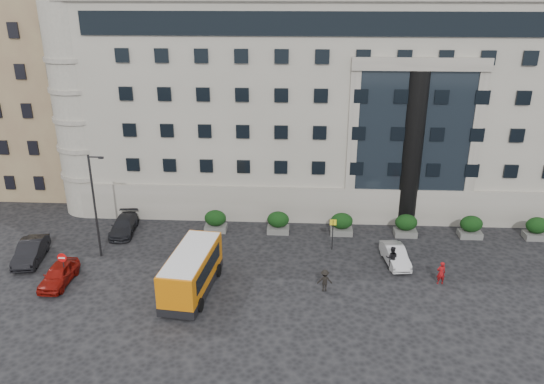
{
  "coord_description": "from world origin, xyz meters",
  "views": [
    {
      "loc": [
        2.87,
        -31.8,
        19.15
      ],
      "look_at": [
        0.89,
        4.2,
        5.0
      ],
      "focal_mm": 35.0,
      "sensor_mm": 36.0,
      "label": 1
    }
  ],
  "objects_px": {
    "bus_stop_sign": "(333,229)",
    "hedge_a": "(215,221)",
    "hedge_e": "(471,227)",
    "parked_car_a": "(59,274)",
    "red_truck": "(153,170)",
    "parked_car_c": "(124,226)",
    "pedestrian_a": "(441,273)",
    "pedestrian_c": "(325,280)",
    "no_entry_sign": "(63,262)",
    "parked_car_d": "(151,188)",
    "minibus": "(191,270)",
    "hedge_f": "(537,228)",
    "hedge_d": "(406,225)",
    "hedge_b": "(278,222)",
    "pedestrian_b": "(392,258)",
    "hedge_c": "(342,224)",
    "white_taxi": "(395,255)",
    "street_lamp": "(95,203)"
  },
  "relations": [
    {
      "from": "bus_stop_sign",
      "to": "hedge_a",
      "type": "bearing_deg",
      "value": 163.58
    },
    {
      "from": "hedge_e",
      "to": "parked_car_a",
      "type": "height_order",
      "value": "hedge_e"
    },
    {
      "from": "red_truck",
      "to": "parked_car_c",
      "type": "bearing_deg",
      "value": -88.58
    },
    {
      "from": "bus_stop_sign",
      "to": "parked_car_c",
      "type": "relative_size",
      "value": 0.57
    },
    {
      "from": "hedge_a",
      "to": "pedestrian_a",
      "type": "relative_size",
      "value": 1.1
    },
    {
      "from": "parked_car_c",
      "to": "pedestrian_c",
      "type": "relative_size",
      "value": 2.85
    },
    {
      "from": "no_entry_sign",
      "to": "parked_car_d",
      "type": "relative_size",
      "value": 0.46
    },
    {
      "from": "minibus",
      "to": "red_truck",
      "type": "height_order",
      "value": "red_truck"
    },
    {
      "from": "bus_stop_sign",
      "to": "hedge_f",
      "type": "bearing_deg",
      "value": 9.63
    },
    {
      "from": "parked_car_a",
      "to": "pedestrian_c",
      "type": "xyz_separation_m",
      "value": [
        18.12,
        0.07,
        0.09
      ]
    },
    {
      "from": "hedge_d",
      "to": "no_entry_sign",
      "type": "xyz_separation_m",
      "value": [
        -24.6,
        -8.84,
        0.72
      ]
    },
    {
      "from": "hedge_b",
      "to": "hedge_e",
      "type": "xyz_separation_m",
      "value": [
        15.6,
        0.0,
        0.0
      ]
    },
    {
      "from": "no_entry_sign",
      "to": "parked_car_c",
      "type": "distance_m",
      "value": 8.29
    },
    {
      "from": "hedge_d",
      "to": "bus_stop_sign",
      "type": "bearing_deg",
      "value": -155.34
    },
    {
      "from": "hedge_f",
      "to": "parked_car_d",
      "type": "distance_m",
      "value": 34.38
    },
    {
      "from": "hedge_b",
      "to": "hedge_e",
      "type": "bearing_deg",
      "value": 0.0
    },
    {
      "from": "hedge_b",
      "to": "red_truck",
      "type": "distance_m",
      "value": 16.96
    },
    {
      "from": "no_entry_sign",
      "to": "hedge_d",
      "type": "bearing_deg",
      "value": 19.76
    },
    {
      "from": "hedge_d",
      "to": "pedestrian_b",
      "type": "distance_m",
      "value": 5.98
    },
    {
      "from": "hedge_a",
      "to": "hedge_f",
      "type": "bearing_deg",
      "value": 0.0
    },
    {
      "from": "hedge_f",
      "to": "pedestrian_b",
      "type": "distance_m",
      "value": 13.62
    },
    {
      "from": "hedge_a",
      "to": "parked_car_c",
      "type": "bearing_deg",
      "value": -174.3
    },
    {
      "from": "pedestrian_c",
      "to": "hedge_f",
      "type": "bearing_deg",
      "value": -156.3
    },
    {
      "from": "bus_stop_sign",
      "to": "parked_car_a",
      "type": "distance_m",
      "value": 19.89
    },
    {
      "from": "red_truck",
      "to": "parked_car_d",
      "type": "bearing_deg",
      "value": -81.25
    },
    {
      "from": "red_truck",
      "to": "hedge_c",
      "type": "bearing_deg",
      "value": -31.13
    },
    {
      "from": "hedge_f",
      "to": "red_truck",
      "type": "xyz_separation_m",
      "value": [
        -34.01,
        10.63,
        0.62
      ]
    },
    {
      "from": "hedge_c",
      "to": "parked_car_a",
      "type": "height_order",
      "value": "hedge_c"
    },
    {
      "from": "hedge_a",
      "to": "pedestrian_a",
      "type": "height_order",
      "value": "hedge_a"
    },
    {
      "from": "hedge_d",
      "to": "red_truck",
      "type": "distance_m",
      "value": 25.9
    },
    {
      "from": "hedge_c",
      "to": "hedge_f",
      "type": "height_order",
      "value": "same"
    },
    {
      "from": "minibus",
      "to": "parked_car_d",
      "type": "xyz_separation_m",
      "value": [
        -7.38,
        17.04,
        -0.88
      ]
    },
    {
      "from": "parked_car_c",
      "to": "hedge_e",
      "type": "bearing_deg",
      "value": -3.61
    },
    {
      "from": "pedestrian_b",
      "to": "pedestrian_c",
      "type": "xyz_separation_m",
      "value": [
        -4.9,
        -3.15,
        -0.12
      ]
    },
    {
      "from": "bus_stop_sign",
      "to": "white_taxi",
      "type": "relative_size",
      "value": 0.64
    },
    {
      "from": "no_entry_sign",
      "to": "red_truck",
      "type": "xyz_separation_m",
      "value": [
        0.99,
        19.46,
        -0.1
      ]
    },
    {
      "from": "street_lamp",
      "to": "minibus",
      "type": "relative_size",
      "value": 1.12
    },
    {
      "from": "street_lamp",
      "to": "bus_stop_sign",
      "type": "distance_m",
      "value": 17.75
    },
    {
      "from": "hedge_d",
      "to": "bus_stop_sign",
      "type": "distance_m",
      "value": 6.76
    },
    {
      "from": "pedestrian_b",
      "to": "pedestrian_c",
      "type": "relative_size",
      "value": 1.15
    },
    {
      "from": "bus_stop_sign",
      "to": "no_entry_sign",
      "type": "xyz_separation_m",
      "value": [
        -18.5,
        -6.04,
        -0.08
      ]
    },
    {
      "from": "hedge_d",
      "to": "hedge_a",
      "type": "bearing_deg",
      "value": 180.0
    },
    {
      "from": "minibus",
      "to": "pedestrian_a",
      "type": "relative_size",
      "value": 4.24
    },
    {
      "from": "minibus",
      "to": "red_truck",
      "type": "xyz_separation_m",
      "value": [
        -7.89,
        19.96,
        -0.03
      ]
    },
    {
      "from": "bus_stop_sign",
      "to": "pedestrian_b",
      "type": "height_order",
      "value": "bus_stop_sign"
    },
    {
      "from": "white_taxi",
      "to": "pedestrian_c",
      "type": "bearing_deg",
      "value": -150.24
    },
    {
      "from": "hedge_a",
      "to": "pedestrian_b",
      "type": "height_order",
      "value": "hedge_a"
    },
    {
      "from": "hedge_c",
      "to": "white_taxi",
      "type": "xyz_separation_m",
      "value": [
        3.6,
        -4.73,
        -0.28
      ]
    },
    {
      "from": "parked_car_a",
      "to": "bus_stop_sign",
      "type": "bearing_deg",
      "value": 18.59
    },
    {
      "from": "parked_car_c",
      "to": "red_truck",
      "type": "bearing_deg",
      "value": 87.43
    }
  ]
}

